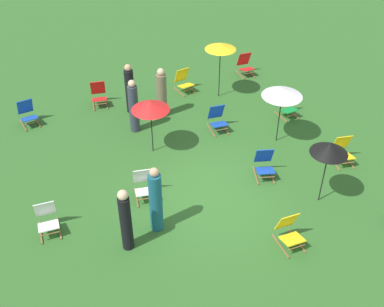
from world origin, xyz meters
name	(u,v)px	position (x,y,z in m)	size (l,w,h in m)	color
ground_plane	(209,194)	(0.00, 0.00, 0.00)	(40.00, 40.00, 0.00)	#2D6026
deckchair_0	(264,164)	(1.73, 0.19, 0.37)	(0.68, 0.87, 0.83)	olive
deckchair_1	(289,231)	(1.06, -2.24, 0.37)	(0.48, 0.76, 0.83)	olive
deckchair_2	(245,65)	(3.96, 5.80, 0.37)	(0.49, 0.77, 0.83)	olive
deckchair_4	(287,105)	(3.90, 2.67, 0.37)	(0.57, 0.81, 0.83)	olive
deckchair_5	(99,95)	(-1.66, 5.61, 0.37)	(0.58, 0.82, 0.83)	olive
deckchair_6	(27,113)	(-4.03, 5.25, 0.37)	(0.60, 0.83, 0.83)	olive
deckchair_7	(343,151)	(4.09, -0.08, 0.37)	(0.60, 0.83, 0.83)	olive
deckchair_8	(184,81)	(1.35, 5.45, 0.37)	(0.61, 0.84, 0.83)	olive
deckchair_9	(47,219)	(-4.08, 0.22, 0.37)	(0.50, 0.77, 0.83)	olive
deckchair_10	(144,185)	(-1.59, 0.56, 0.37)	(0.59, 0.83, 0.83)	olive
deckchair_11	(218,119)	(1.46, 2.74, 0.37)	(0.52, 0.79, 0.83)	olive
umbrella_0	(330,148)	(2.58, -1.25, 1.66)	(0.93, 0.93, 1.81)	black
umbrella_1	(221,47)	(2.35, 4.63, 1.86)	(1.04, 1.04, 1.97)	black
umbrella_2	(150,105)	(-0.78, 2.38, 1.55)	(1.09, 1.09, 1.70)	black
umbrella_3	(282,93)	(2.88, 1.50, 1.67)	(1.18, 1.18, 1.79)	black
person_0	(134,107)	(-0.96, 3.63, 0.83)	(0.32, 0.32, 1.76)	#333847
person_1	(156,201)	(-1.63, -0.66, 0.87)	(0.37, 0.37, 1.83)	#195972
person_2	(130,90)	(-0.77, 4.77, 0.81)	(0.32, 0.32, 1.71)	black
person_3	(162,94)	(0.12, 4.17, 0.79)	(0.46, 0.46, 1.69)	#72664C
person_4	(126,221)	(-2.45, -1.00, 0.84)	(0.35, 0.35, 1.72)	black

